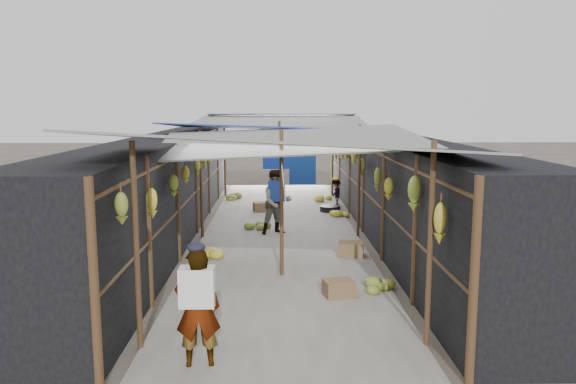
{
  "coord_description": "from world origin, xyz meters",
  "views": [
    {
      "loc": [
        -0.1,
        -6.68,
        3.01
      ],
      "look_at": [
        0.15,
        4.75,
        1.25
      ],
      "focal_mm": 35.0,
      "sensor_mm": 36.0,
      "label": 1
    }
  ],
  "objects": [
    {
      "name": "aisle_slab",
      "position": [
        0.0,
        6.5,
        0.01
      ],
      "size": [
        3.6,
        16.0,
        0.02
      ],
      "primitive_type": "cube",
      "color": "#9E998E",
      "rests_on": "ground"
    },
    {
      "name": "floor_bananas",
      "position": [
        -0.09,
        6.57,
        0.16
      ],
      "size": [
        3.89,
        9.86,
        0.35
      ],
      "color": "olive",
      "rests_on": "ground"
    },
    {
      "name": "vendor_seated",
      "position": [
        1.7,
        9.91,
        0.42
      ],
      "size": [
        0.38,
        0.58,
        0.84
      ],
      "primitive_type": "imported",
      "rotation": [
        0.0,
        0.0,
        -1.44
      ],
      "color": "#554D49",
      "rests_on": "ground"
    },
    {
      "name": "shopper_blue",
      "position": [
        -0.08,
        6.32,
        0.77
      ],
      "size": [
        0.91,
        0.81,
        1.53
      ],
      "primitive_type": "imported",
      "rotation": [
        0.0,
        0.0,
        0.38
      ],
      "color": "#2046A4",
      "rests_on": "ground"
    },
    {
      "name": "vendor_elderly",
      "position": [
        -1.0,
        -0.5,
        0.71
      ],
      "size": [
        0.56,
        0.4,
        1.42
      ],
      "primitive_type": "imported",
      "rotation": [
        0.0,
        0.0,
        3.27
      ],
      "color": "white",
      "rests_on": "ground"
    },
    {
      "name": "market_canopy",
      "position": [
        0.03,
        6.86,
        2.41
      ],
      "size": [
        5.62,
        15.2,
        2.77
      ],
      "color": "brown",
      "rests_on": "ground"
    },
    {
      "name": "crate_back",
      "position": [
        -0.52,
        9.15,
        0.14
      ],
      "size": [
        0.52,
        0.46,
        0.29
      ],
      "primitive_type": "cube",
      "rotation": [
        0.0,
        0.0,
        0.23
      ],
      "color": "olive",
      "rests_on": "ground"
    },
    {
      "name": "ground",
      "position": [
        0.0,
        0.0,
        0.0
      ],
      "size": [
        80.0,
        80.0,
        0.0
      ],
      "primitive_type": "plane",
      "color": "#6B6356",
      "rests_on": "ground"
    },
    {
      "name": "crate_near",
      "position": [
        0.9,
        1.85,
        0.14
      ],
      "size": [
        0.53,
        0.46,
        0.28
      ],
      "primitive_type": "cube",
      "rotation": [
        0.0,
        0.0,
        0.21
      ],
      "color": "olive",
      "rests_on": "ground"
    },
    {
      "name": "black_basin",
      "position": [
        1.45,
        9.1,
        0.09
      ],
      "size": [
        0.6,
        0.6,
        0.18
      ],
      "primitive_type": "cylinder",
      "color": "black",
      "rests_on": "ground"
    },
    {
      "name": "hanging_bananas",
      "position": [
        0.16,
        6.64,
        1.68
      ],
      "size": [
        3.95,
        13.89,
        0.78
      ],
      "color": "olive",
      "rests_on": "ground"
    },
    {
      "name": "stall_right",
      "position": [
        2.7,
        6.5,
        1.15
      ],
      "size": [
        1.4,
        15.0,
        2.3
      ],
      "primitive_type": "cube",
      "color": "black",
      "rests_on": "ground"
    },
    {
      "name": "stall_left",
      "position": [
        -2.7,
        6.5,
        1.15
      ],
      "size": [
        1.4,
        15.0,
        2.3
      ],
      "primitive_type": "cube",
      "color": "black",
      "rests_on": "ground"
    },
    {
      "name": "crate_mid",
      "position": [
        1.41,
        4.28,
        0.15
      ],
      "size": [
        0.56,
        0.48,
        0.3
      ],
      "primitive_type": "cube",
      "rotation": [
        0.0,
        0.0,
        -0.17
      ],
      "color": "olive",
      "rests_on": "ground"
    }
  ]
}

